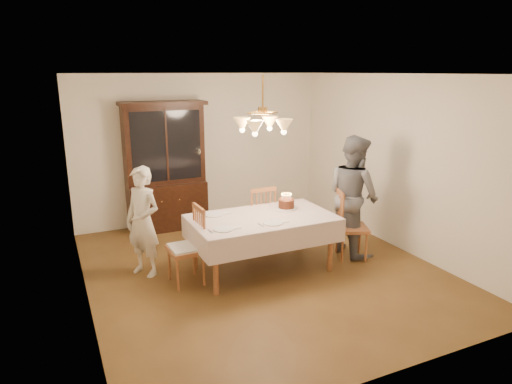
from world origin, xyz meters
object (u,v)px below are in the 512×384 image
chair_far_side (258,221)px  china_hutch (165,169)px  elderly_woman (143,222)px  dining_table (262,222)px  birthday_cake (286,204)px

chair_far_side → china_hutch: bearing=123.2°
china_hutch → chair_far_side: china_hutch is taller
china_hutch → chair_far_side: 1.94m
china_hutch → elderly_woman: (-0.74, -1.72, -0.31)m
dining_table → birthday_cake: size_ratio=6.33×
chair_far_side → birthday_cake: (0.19, -0.52, 0.38)m
china_hutch → elderly_woman: 1.90m
elderly_woman → china_hutch: bearing=121.1°
dining_table → birthday_cake: birthday_cake is taller
china_hutch → dining_table: bearing=-72.0°
chair_far_side → elderly_woman: 1.78m
chair_far_side → elderly_woman: bearing=-174.2°
chair_far_side → dining_table: bearing=-111.1°
china_hutch → birthday_cake: (1.20, -2.06, -0.22)m
dining_table → chair_far_side: size_ratio=1.90×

